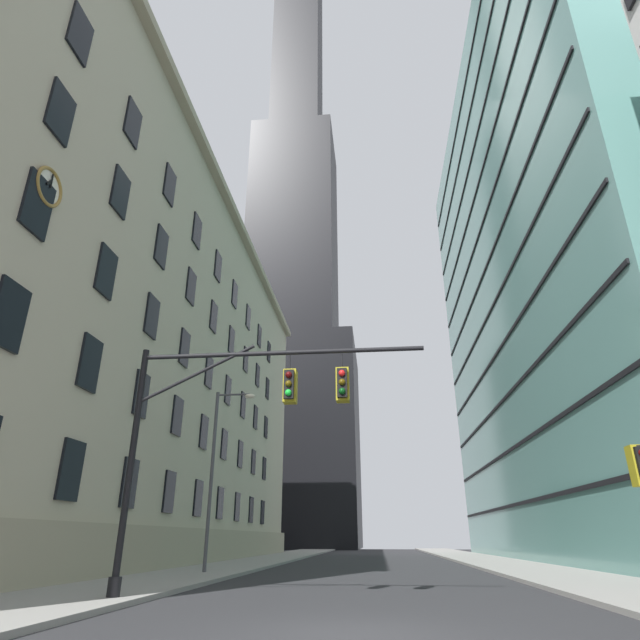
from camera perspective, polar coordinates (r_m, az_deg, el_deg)
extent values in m
cube|color=#28282B|center=(11.29, 4.04, -31.25)|extent=(102.00, 160.00, 0.10)
cube|color=#B2A88E|center=(41.63, -20.56, -4.02)|extent=(13.77, 60.24, 27.92)
cube|color=#9E937A|center=(45.00, -9.81, 12.32)|extent=(0.70, 60.24, 0.60)
cube|color=#9E937A|center=(37.05, -12.86, -23.03)|extent=(0.50, 60.24, 2.20)
cube|color=black|center=(22.43, -25.58, -14.55)|extent=(0.14, 1.40, 2.20)
cube|color=black|center=(26.83, -20.11, -16.36)|extent=(0.14, 1.40, 2.20)
cube|color=black|center=(31.40, -16.15, -17.56)|extent=(0.14, 1.40, 2.20)
cube|color=black|center=(36.09, -13.18, -18.40)|extent=(0.14, 1.40, 2.20)
cube|color=black|center=(40.86, -10.87, -19.02)|extent=(0.14, 1.40, 2.20)
cube|color=black|center=(45.67, -9.03, -19.49)|extent=(0.14, 1.40, 2.20)
cube|color=black|center=(50.52, -7.54, -19.85)|extent=(0.14, 1.40, 2.20)
cube|color=black|center=(55.40, -6.31, -20.14)|extent=(0.14, 1.40, 2.20)
cube|color=black|center=(19.34, -30.77, 0.47)|extent=(0.14, 1.40, 2.20)
cube|color=black|center=(23.25, -23.85, -4.34)|extent=(0.14, 1.40, 2.20)
cube|color=black|center=(27.52, -18.94, -7.69)|extent=(0.14, 1.40, 2.20)
cube|color=black|center=(32.00, -15.33, -10.08)|extent=(0.14, 1.40, 2.20)
cube|color=black|center=(36.61, -12.58, -11.86)|extent=(0.14, 1.40, 2.20)
cube|color=black|center=(41.31, -10.43, -13.21)|extent=(0.14, 1.40, 2.20)
cube|color=black|center=(46.08, -8.71, -14.27)|extent=(0.14, 1.40, 2.20)
cube|color=black|center=(50.89, -7.30, -15.13)|extent=(0.14, 1.40, 2.20)
cube|color=black|center=(55.73, -6.12, -15.83)|extent=(0.14, 1.40, 2.20)
cube|color=black|center=(21.14, -28.48, 11.00)|extent=(0.14, 1.40, 2.20)
cube|color=black|center=(24.77, -22.32, 4.90)|extent=(0.14, 1.40, 2.20)
cube|color=black|center=(28.81, -17.89, 0.38)|extent=(0.14, 1.40, 2.20)
cube|color=black|center=(33.11, -14.59, -2.99)|extent=(0.14, 1.40, 2.20)
cube|color=black|center=(37.59, -12.04, -5.57)|extent=(0.14, 1.40, 2.20)
cube|color=black|center=(42.18, -10.03, -7.58)|extent=(0.14, 1.40, 2.20)
cube|color=black|center=(46.86, -8.40, -9.19)|extent=(0.14, 1.40, 2.20)
cube|color=black|center=(51.60, -7.06, -10.50)|extent=(0.14, 1.40, 2.20)
cube|color=black|center=(56.38, -5.94, -11.59)|extent=(0.14, 1.40, 2.20)
cube|color=black|center=(23.56, -26.48, 19.61)|extent=(0.14, 1.40, 2.20)
cube|color=black|center=(26.86, -20.98, 12.88)|extent=(0.14, 1.40, 2.20)
cube|color=black|center=(30.63, -16.95, 7.63)|extent=(0.14, 1.40, 2.20)
cube|color=black|center=(34.71, -13.91, 3.55)|extent=(0.14, 1.40, 2.20)
cube|color=black|center=(39.00, -11.55, 0.33)|extent=(0.14, 1.40, 2.20)
cube|color=black|center=(43.45, -9.66, -2.23)|extent=(0.14, 1.40, 2.20)
cube|color=black|center=(48.00, -8.12, -4.32)|extent=(0.14, 1.40, 2.20)
cube|color=black|center=(52.64, -6.84, -6.03)|extent=(0.14, 1.40, 2.20)
cube|color=black|center=(57.33, -5.77, -7.47)|extent=(0.14, 1.40, 2.20)
cube|color=black|center=(26.43, -24.73, 26.48)|extent=(0.14, 1.40, 2.20)
cube|color=black|center=(29.41, -19.78, 19.59)|extent=(0.14, 1.40, 2.20)
cube|color=black|center=(32.89, -16.10, 13.98)|extent=(0.14, 1.40, 2.20)
cube|color=black|center=(36.71, -13.30, 9.44)|extent=(0.14, 1.40, 2.20)
cube|color=black|center=(40.80, -11.09, 5.77)|extent=(0.14, 1.40, 2.20)
cube|color=black|center=(45.07, -9.31, 2.77)|extent=(0.14, 1.40, 2.20)
cube|color=black|center=(49.47, -7.85, 0.30)|extent=(0.14, 1.40, 2.20)
cube|color=black|center=(53.98, -6.64, -1.76)|extent=(0.14, 1.40, 2.20)
cube|color=black|center=(58.57, -5.61, -3.50)|extent=(0.14, 1.40, 2.20)
torus|color=olive|center=(21.80, -27.45, 12.76)|extent=(0.14, 1.50, 1.50)
cylinder|color=silver|center=(21.82, -27.54, 12.75)|extent=(0.05, 1.29, 1.29)
cube|color=black|center=(21.80, -27.43, 13.22)|extent=(0.03, 0.26, 0.37)
cube|color=black|center=(21.94, -27.23, 13.34)|extent=(0.03, 0.09, 0.57)
cube|color=black|center=(98.06, -3.33, -13.30)|extent=(24.94, 24.94, 35.22)
cube|color=black|center=(113.43, -2.84, 8.78)|extent=(17.46, 17.46, 51.24)
cube|color=black|center=(151.70, -2.37, 27.69)|extent=(11.22, 11.22, 64.05)
cube|color=slate|center=(51.96, 25.85, 5.06)|extent=(15.26, 48.22, 47.69)
cube|color=black|center=(44.64, 20.65, -18.33)|extent=(0.12, 47.22, 0.24)
cube|color=black|center=(45.03, 19.94, -13.28)|extent=(0.12, 47.22, 0.24)
cube|color=black|center=(45.77, 19.27, -8.36)|extent=(0.12, 47.22, 0.24)
cube|color=black|center=(46.84, 18.64, -3.63)|extent=(0.12, 47.22, 0.24)
cube|color=black|center=(48.21, 18.06, 0.86)|extent=(0.12, 47.22, 0.24)
cube|color=black|center=(49.88, 17.51, 5.08)|extent=(0.12, 47.22, 0.24)
cube|color=black|center=(51.79, 16.99, 9.00)|extent=(0.12, 47.22, 0.24)
cube|color=black|center=(53.94, 16.49, 12.63)|extent=(0.12, 47.22, 0.24)
cube|color=black|center=(56.29, 16.03, 15.96)|extent=(0.12, 47.22, 0.24)
cube|color=black|center=(58.82, 15.59, 19.02)|extent=(0.12, 47.22, 0.24)
cube|color=black|center=(61.50, 15.17, 21.82)|extent=(0.12, 47.22, 0.24)
cylinder|color=black|center=(17.11, -19.94, -14.46)|extent=(0.20, 0.20, 7.12)
cylinder|color=black|center=(17.03, -21.56, -25.47)|extent=(0.36, 0.36, 0.50)
cylinder|color=black|center=(16.50, -4.30, -3.61)|extent=(8.87, 0.14, 0.14)
cylinder|color=black|center=(16.98, -13.28, -5.75)|extent=(3.64, 0.10, 1.83)
cylinder|color=black|center=(16.36, -3.31, -4.57)|extent=(0.04, 0.04, 0.60)
cube|color=black|center=(16.14, -3.37, -7.11)|extent=(0.30, 0.30, 0.90)
cube|color=olive|center=(16.30, -3.27, -7.27)|extent=(0.40, 0.40, 1.04)
sphere|color=#450808|center=(16.07, -3.44, -5.99)|extent=(0.20, 0.20, 0.20)
sphere|color=#4B3A08|center=(15.99, -3.46, -6.95)|extent=(0.20, 0.20, 0.20)
sphere|color=green|center=(15.91, -3.48, -7.92)|extent=(0.20, 0.20, 0.20)
cylinder|color=black|center=(16.18, 2.41, -4.39)|extent=(0.04, 0.04, 0.60)
cube|color=black|center=(15.96, 2.45, -6.95)|extent=(0.30, 0.30, 0.90)
cube|color=olive|center=(16.13, 2.49, -7.11)|extent=(0.40, 0.40, 1.04)
sphere|color=red|center=(15.89, 2.40, -5.82)|extent=(0.20, 0.20, 0.20)
sphere|color=#4B3A08|center=(15.81, 2.41, -6.79)|extent=(0.20, 0.20, 0.20)
sphere|color=#083D10|center=(15.73, 2.43, -7.77)|extent=(0.20, 0.20, 0.20)
cube|color=olive|center=(16.46, 31.49, -13.42)|extent=(0.40, 0.40, 1.04)
cylinder|color=#47474C|center=(28.08, -11.76, -16.38)|extent=(0.18, 0.18, 8.73)
cylinder|color=#47474C|center=(28.57, -9.38, -8.04)|extent=(1.77, 0.10, 0.10)
ellipsoid|color=#EFE5C6|center=(28.33, -7.65, -8.23)|extent=(0.56, 0.32, 0.24)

